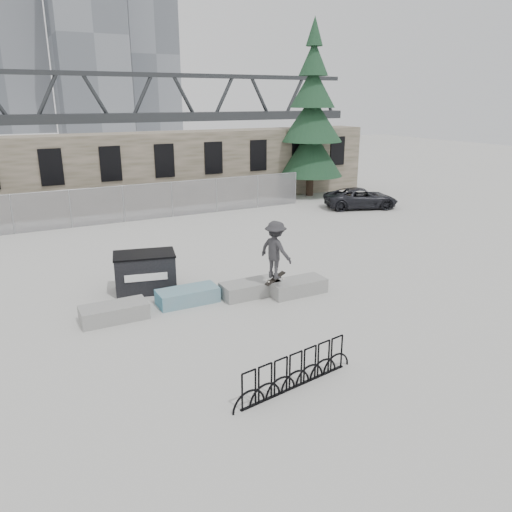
{
  "coord_description": "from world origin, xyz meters",
  "views": [
    {
      "loc": [
        -5.95,
        -14.51,
        6.5
      ],
      "look_at": [
        1.63,
        0.03,
        1.3
      ],
      "focal_mm": 35.0,
      "sensor_mm": 36.0,
      "label": 1
    }
  ],
  "objects_px": {
    "planter_center_right": "(250,288)",
    "skateboarder": "(276,250)",
    "planter_center_left": "(188,295)",
    "dumpster": "(145,272)",
    "planter_offset": "(297,286)",
    "spruce_tree": "(312,124)",
    "suv": "(361,198)",
    "planter_far_left": "(114,312)",
    "bike_rack": "(296,371)"
  },
  "relations": [
    {
      "from": "suv",
      "to": "skateboarder",
      "type": "height_order",
      "value": "skateboarder"
    },
    {
      "from": "planter_center_right",
      "to": "suv",
      "type": "distance_m",
      "value": 15.86
    },
    {
      "from": "planter_center_right",
      "to": "planter_far_left",
      "type": "bearing_deg",
      "value": 177.99
    },
    {
      "from": "spruce_tree",
      "to": "planter_center_left",
      "type": "bearing_deg",
      "value": -134.89
    },
    {
      "from": "bike_rack",
      "to": "planter_far_left",
      "type": "bearing_deg",
      "value": 116.97
    },
    {
      "from": "dumpster",
      "to": "spruce_tree",
      "type": "height_order",
      "value": "spruce_tree"
    },
    {
      "from": "planter_offset",
      "to": "bike_rack",
      "type": "bearing_deg",
      "value": -122.43
    },
    {
      "from": "planter_center_left",
      "to": "bike_rack",
      "type": "xyz_separation_m",
      "value": [
        0.47,
        -5.99,
        0.17
      ]
    },
    {
      "from": "bike_rack",
      "to": "dumpster",
      "type": "bearing_deg",
      "value": 100.19
    },
    {
      "from": "suv",
      "to": "skateboarder",
      "type": "distance_m",
      "value": 15.91
    },
    {
      "from": "bike_rack",
      "to": "suv",
      "type": "relative_size",
      "value": 0.8
    },
    {
      "from": "planter_center_left",
      "to": "planter_center_right",
      "type": "relative_size",
      "value": 1.0
    },
    {
      "from": "suv",
      "to": "dumpster",
      "type": "bearing_deg",
      "value": 135.16
    },
    {
      "from": "dumpster",
      "to": "skateboarder",
      "type": "bearing_deg",
      "value": -25.45
    },
    {
      "from": "planter_offset",
      "to": "planter_center_right",
      "type": "bearing_deg",
      "value": 159.52
    },
    {
      "from": "planter_center_left",
      "to": "planter_far_left",
      "type": "bearing_deg",
      "value": -174.78
    },
    {
      "from": "skateboarder",
      "to": "spruce_tree",
      "type": "bearing_deg",
      "value": -55.69
    },
    {
      "from": "planter_center_right",
      "to": "skateboarder",
      "type": "xyz_separation_m",
      "value": [
        0.57,
        -0.73,
        1.49
      ]
    },
    {
      "from": "planter_center_right",
      "to": "dumpster",
      "type": "xyz_separation_m",
      "value": [
        -3.04,
        2.12,
        0.42
      ]
    },
    {
      "from": "planter_center_left",
      "to": "suv",
      "type": "height_order",
      "value": "suv"
    },
    {
      "from": "planter_far_left",
      "to": "dumpster",
      "type": "relative_size",
      "value": 0.86
    },
    {
      "from": "planter_far_left",
      "to": "planter_offset",
      "type": "relative_size",
      "value": 1.0
    },
    {
      "from": "planter_far_left",
      "to": "bike_rack",
      "type": "relative_size",
      "value": 0.56
    },
    {
      "from": "dumpster",
      "to": "bike_rack",
      "type": "distance_m",
      "value": 7.85
    },
    {
      "from": "spruce_tree",
      "to": "suv",
      "type": "bearing_deg",
      "value": -84.77
    },
    {
      "from": "planter_center_left",
      "to": "skateboarder",
      "type": "height_order",
      "value": "skateboarder"
    },
    {
      "from": "planter_offset",
      "to": "suv",
      "type": "bearing_deg",
      "value": 42.84
    },
    {
      "from": "planter_center_right",
      "to": "suv",
      "type": "xyz_separation_m",
      "value": [
        12.57,
        9.66,
        0.35
      ]
    },
    {
      "from": "planter_center_left",
      "to": "skateboarder",
      "type": "relative_size",
      "value": 0.94
    },
    {
      "from": "bike_rack",
      "to": "skateboarder",
      "type": "bearing_deg",
      "value": 65.48
    },
    {
      "from": "planter_center_right",
      "to": "skateboarder",
      "type": "bearing_deg",
      "value": -52.05
    },
    {
      "from": "planter_center_right",
      "to": "bike_rack",
      "type": "distance_m",
      "value": 5.84
    },
    {
      "from": "dumpster",
      "to": "skateboarder",
      "type": "height_order",
      "value": "skateboarder"
    },
    {
      "from": "suv",
      "to": "planter_offset",
      "type": "bearing_deg",
      "value": 152.25
    },
    {
      "from": "planter_far_left",
      "to": "planter_center_left",
      "type": "bearing_deg",
      "value": 5.22
    },
    {
      "from": "planter_center_left",
      "to": "dumpster",
      "type": "bearing_deg",
      "value": 117.73
    },
    {
      "from": "skateboarder",
      "to": "planter_center_left",
      "type": "bearing_deg",
      "value": 48.71
    },
    {
      "from": "spruce_tree",
      "to": "skateboarder",
      "type": "height_order",
      "value": "spruce_tree"
    },
    {
      "from": "spruce_tree",
      "to": "suv",
      "type": "relative_size",
      "value": 2.58
    },
    {
      "from": "skateboarder",
      "to": "planter_far_left",
      "type": "bearing_deg",
      "value": 61.36
    },
    {
      "from": "dumpster",
      "to": "planter_offset",
      "type": "bearing_deg",
      "value": -17.65
    },
    {
      "from": "planter_center_left",
      "to": "planter_offset",
      "type": "height_order",
      "value": "same"
    },
    {
      "from": "planter_far_left",
      "to": "suv",
      "type": "xyz_separation_m",
      "value": [
        17.16,
        9.5,
        0.35
      ]
    },
    {
      "from": "dumpster",
      "to": "bike_rack",
      "type": "height_order",
      "value": "dumpster"
    },
    {
      "from": "planter_center_left",
      "to": "bike_rack",
      "type": "height_order",
      "value": "bike_rack"
    },
    {
      "from": "suv",
      "to": "spruce_tree",
      "type": "bearing_deg",
      "value": 24.64
    },
    {
      "from": "planter_center_left",
      "to": "planter_offset",
      "type": "relative_size",
      "value": 1.0
    },
    {
      "from": "planter_far_left",
      "to": "spruce_tree",
      "type": "height_order",
      "value": "spruce_tree"
    },
    {
      "from": "planter_offset",
      "to": "bike_rack",
      "type": "height_order",
      "value": "bike_rack"
    },
    {
      "from": "planter_far_left",
      "to": "suv",
      "type": "bearing_deg",
      "value": 28.96
    }
  ]
}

